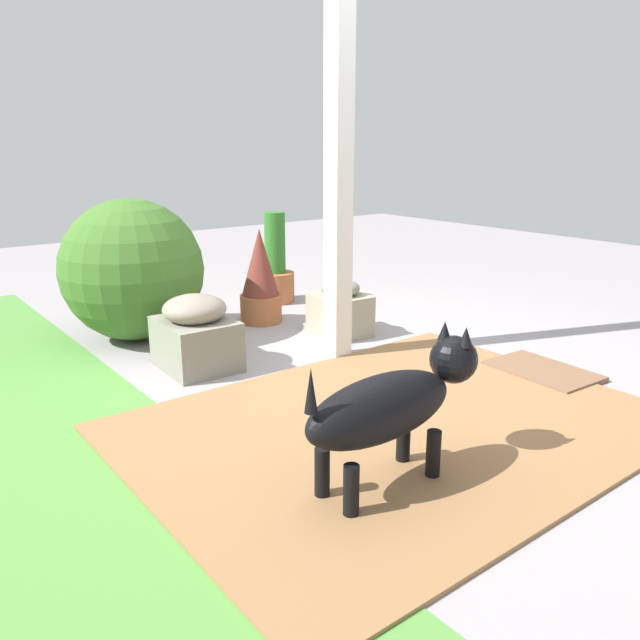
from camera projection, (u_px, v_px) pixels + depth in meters
ground_plane at (336, 373)px, 3.61m from camera, size 12.00×12.00×0.00m
brick_path at (397, 425)px, 2.92m from camera, size 1.80×2.40×0.02m
porch_pillar at (339, 153)px, 3.56m from camera, size 0.12×0.12×2.44m
stone_planter_nearest at (340, 309)px, 4.28m from camera, size 0.39×0.36×0.39m
stone_planter_mid at (196, 334)px, 3.63m from camera, size 0.49×0.40×0.44m
round_shrub at (132, 270)px, 4.13m from camera, size 0.93×0.93×0.93m
terracotta_pot_tall at (275, 271)px, 5.16m from camera, size 0.31×0.31×0.74m
terracotta_pot_spiky at (260, 278)px, 4.54m from camera, size 0.30×0.30×0.69m
dog at (393, 403)px, 2.34m from camera, size 0.24×0.85×0.58m
doormat at (542, 371)px, 3.59m from camera, size 0.60×0.41×0.03m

